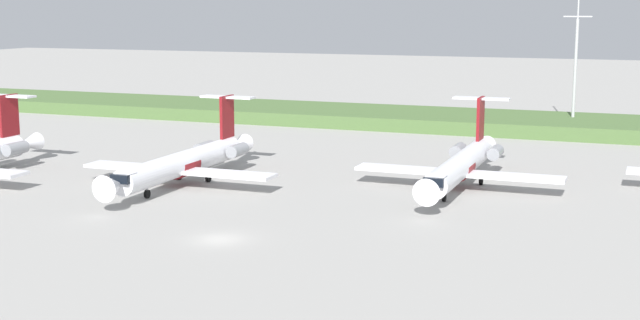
# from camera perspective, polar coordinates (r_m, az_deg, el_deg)

# --- Properties ---
(ground_plane) EXTENTS (500.00, 500.00, 0.00)m
(ground_plane) POSITION_cam_1_polar(r_m,az_deg,el_deg) (102.74, 1.21, -1.10)
(ground_plane) COLOR #9E9B96
(grass_berm) EXTENTS (320.00, 20.00, 2.16)m
(grass_berm) POSITION_cam_1_polar(r_m,az_deg,el_deg) (147.56, 7.52, 2.63)
(grass_berm) COLOR #4C6B38
(grass_berm) RESTS_ON ground
(regional_jet_third) EXTENTS (22.81, 31.00, 9.00)m
(regional_jet_third) POSITION_cam_1_polar(r_m,az_deg,el_deg) (99.39, -8.77, -0.11)
(regional_jet_third) COLOR white
(regional_jet_third) RESTS_ON ground
(regional_jet_fourth) EXTENTS (22.81, 31.00, 9.00)m
(regional_jet_fourth) POSITION_cam_1_polar(r_m,az_deg,el_deg) (97.89, 9.19, -0.28)
(regional_jet_fourth) COLOR white
(regional_jet_fourth) RESTS_ON ground
(antenna_mast) EXTENTS (4.40, 0.50, 27.81)m
(antenna_mast) POSITION_cam_1_polar(r_m,az_deg,el_deg) (145.89, 16.32, 6.33)
(antenna_mast) COLOR #B2B2B7
(antenna_mast) RESTS_ON ground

